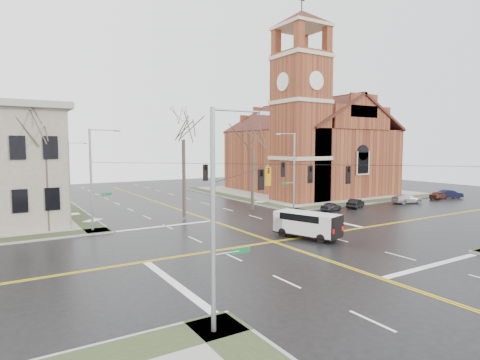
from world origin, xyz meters
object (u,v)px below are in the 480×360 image
parked_car_c (407,199)px  parked_car_d (438,195)px  tree_nw_near (183,134)px  parked_car_e (450,194)px  signal_pole_sw (217,214)px  parked_car_b (356,203)px  signal_pole_ne (293,169)px  cargo_van (305,223)px  streetlight_north_a (70,171)px  tree_ne (252,144)px  streetlight_north_b (50,165)px  church (306,141)px  parked_car_a (331,206)px  signal_pole_nw (93,176)px  tree_nw_far (45,138)px

parked_car_c → parked_car_d: size_ratio=1.29×
tree_nw_near → parked_car_e: bearing=-7.2°
signal_pole_sw → parked_car_b: signal_pole_sw is taller
signal_pole_ne → cargo_van: signal_pole_ne is taller
streetlight_north_a → tree_ne: tree_ne is taller
streetlight_north_b → parked_car_d: 61.03m
church → parked_car_d: church is taller
parked_car_c → tree_nw_near: size_ratio=0.35×
parked_car_a → parked_car_d: parked_car_d is taller
parked_car_a → streetlight_north_b: bearing=17.7°
parked_car_c → signal_pole_nw: bearing=95.0°
church → parked_car_b: bearing=-109.5°
cargo_van → tree_nw_far: 23.48m
signal_pole_ne → tree_ne: (-4.19, 2.34, 2.91)m
parked_car_e → tree_nw_near: tree_nw_near is taller
signal_pole_nw → tree_nw_far: tree_nw_far is taller
church → tree_ne: (-17.63, -10.94, -0.57)m
signal_pole_ne → signal_pole_nw: same height
tree_nw_far → tree_nw_near: bearing=-0.3°
church → signal_pole_nw: bearing=-159.8°
tree_ne → signal_pole_sw: bearing=-126.1°
streetlight_north_b → parked_car_e: bearing=-39.4°
parked_car_b → parked_car_e: size_ratio=0.91×
parked_car_b → church: bearing=-42.5°
parked_car_c → tree_ne: bearing=84.5°
parked_car_b → parked_car_c: (8.85, -0.84, 0.07)m
church → parked_car_e: bearing=-51.7°
tree_nw_far → tree_ne: size_ratio=1.06×
parked_car_a → tree_ne: size_ratio=0.29×
signal_pole_sw → tree_nw_far: bearing=98.2°
parked_car_e → tree_ne: bearing=100.6°
streetlight_north_a → parked_car_d: bearing=-23.2°
parked_car_e → tree_ne: 32.23m
cargo_van → parked_car_a: (11.65, 8.79, -0.71)m
tree_nw_far → parked_car_c: bearing=-6.9°
tree_nw_far → tree_nw_near: size_ratio=0.94×
parked_car_a → tree_nw_far: bearing=66.2°
parked_car_c → parked_car_d: 7.52m
parked_car_b → parked_car_d: (16.37, -0.59, 0.01)m
cargo_van → tree_nw_far: size_ratio=0.51×
signal_pole_nw → signal_pole_sw: same height
signal_pole_ne → streetlight_north_a: signal_pole_ne is taller
cargo_van → parked_car_e: cargo_van is taller
tree_nw_far → tree_nw_near: tree_nw_near is taller
parked_car_a → signal_pole_sw: bearing=112.5°
signal_pole_sw → streetlight_north_b: signal_pole_sw is taller
signal_pole_ne → tree_nw_far: tree_nw_far is taller
signal_pole_nw → tree_nw_near: tree_nw_near is taller
parked_car_a → parked_car_b: bearing=-102.9°
signal_pole_sw → parked_car_e: 53.23m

